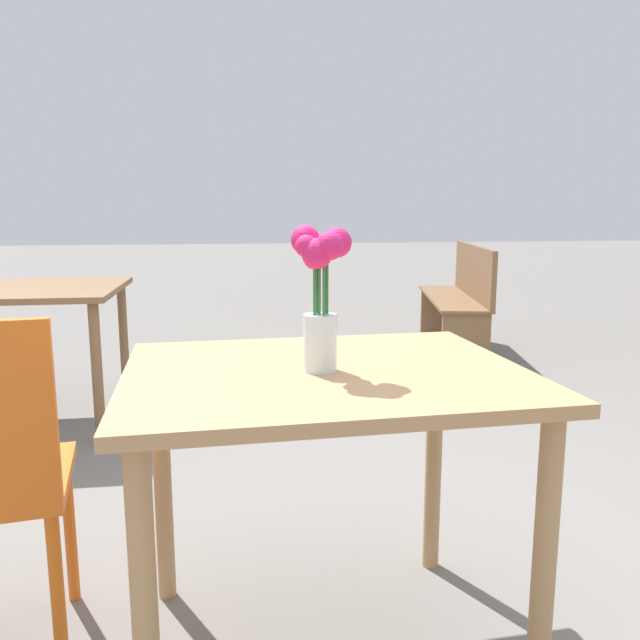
# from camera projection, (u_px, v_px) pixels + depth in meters

# --- Properties ---
(table_front) EXTENTS (0.96, 0.78, 0.75)m
(table_front) POSITION_uv_depth(u_px,v_px,m) (325.00, 413.00, 1.49)
(table_front) COLOR tan
(table_front) RESTS_ON ground_plane
(flower_vase) EXTENTS (0.14, 0.13, 0.34)m
(flower_vase) POSITION_uv_depth(u_px,v_px,m) (321.00, 291.00, 1.42)
(flower_vase) COLOR silver
(flower_vase) RESTS_ON table_front
(bench_near) EXTENTS (0.65, 1.48, 0.85)m
(bench_near) POSITION_uv_depth(u_px,v_px,m) (461.00, 296.00, 4.87)
(bench_near) COLOR brown
(bench_near) RESTS_ON ground_plane
(table_back) EXTENTS (0.89, 0.90, 0.73)m
(table_back) POSITION_uv_depth(u_px,v_px,m) (33.00, 306.00, 3.21)
(table_back) COLOR brown
(table_back) RESTS_ON ground_plane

